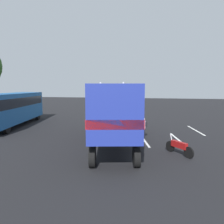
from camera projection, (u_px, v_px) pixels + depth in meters
ground_plane at (112, 127)px, 21.05m from camera, size 120.00×120.00×0.00m
lane_stripe_near at (144, 139)px, 16.04m from camera, size 4.29×1.29×0.01m
lane_stripe_mid at (178, 140)px, 15.95m from camera, size 4.33×1.10×0.01m
lane_stripe_far at (196, 130)px, 19.48m from camera, size 4.35×1.01×0.01m
semi_truck at (113, 107)px, 15.52m from camera, size 14.33×5.91×4.50m
person_bystander at (144, 127)px, 16.29m from camera, size 0.38×0.48×1.63m
parked_bus at (13, 106)px, 21.50m from camera, size 11.29×5.13×3.40m
motorcycle at (179, 147)px, 12.37m from camera, size 1.63×1.49×1.12m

